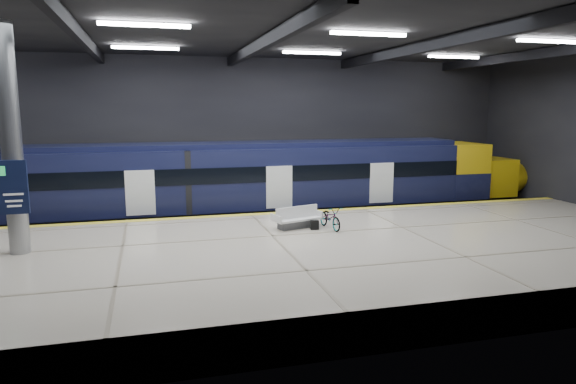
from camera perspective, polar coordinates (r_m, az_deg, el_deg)
name	(u,v)px	position (r m, az deg, el deg)	size (l,w,h in m)	color
ground	(267,258)	(19.19, -2.40, -7.36)	(30.00, 30.00, 0.00)	black
room_shell	(265,102)	(18.39, -2.53, 9.98)	(30.10, 16.10, 8.05)	black
platform	(284,263)	(16.71, -0.50, -7.94)	(30.00, 11.00, 1.10)	beige
safety_strip	(252,214)	(21.53, -4.04, -2.49)	(30.00, 0.40, 0.01)	yellow
rails	(241,224)	(24.40, -5.27, -3.57)	(30.00, 1.52, 0.16)	gray
train	(247,182)	(24.08, -4.58, 1.07)	(29.40, 2.84, 3.79)	black
bench	(297,220)	(19.08, 0.98, -3.15)	(1.97, 1.24, 0.81)	#595B60
bicycle	(330,217)	(18.97, 4.71, -2.84)	(0.56, 1.60, 0.84)	#99999E
pannier_bag	(315,225)	(18.83, 2.97, -3.67)	(0.30, 0.18, 0.35)	black
info_column	(11,144)	(17.40, -28.41, 4.76)	(0.90, 0.78, 6.90)	#9EA0A5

